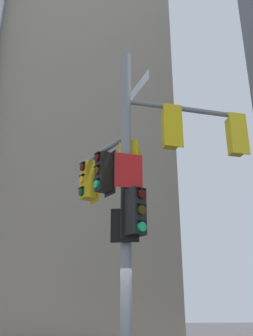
{
  "coord_description": "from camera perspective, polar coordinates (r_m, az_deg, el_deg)",
  "views": [
    {
      "loc": [
        -1.13,
        -7.86,
        1.66
      ],
      "look_at": [
        0.06,
        0.34,
        4.87
      ],
      "focal_mm": 39.94,
      "sensor_mm": 36.0,
      "label": 1
    }
  ],
  "objects": [
    {
      "name": "building_mid_block",
      "position": [
        41.48,
        -6.89,
        16.96
      ],
      "size": [
        15.09,
        15.09,
        54.35
      ],
      "primitive_type": "cube",
      "color": "tan",
      "rests_on": "ground"
    },
    {
      "name": "signal_pole_assembly",
      "position": [
        8.83,
        1.96,
        -1.29
      ],
      "size": [
        4.26,
        2.47,
        7.87
      ],
      "color": "gray",
      "rests_on": "ground"
    }
  ]
}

